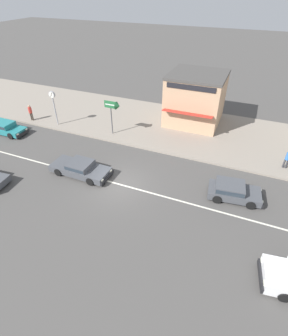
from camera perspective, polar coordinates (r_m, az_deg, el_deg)
The scene contains 11 objects.
ground_plane at distance 19.08m, azimuth -5.38°, elevation -3.56°, with size 160.00×160.00×0.00m, color #4C4947.
lane_centre_stripe at distance 19.08m, azimuth -5.38°, elevation -3.55°, with size 50.40×0.14×0.01m, color silver.
kerb_strip at distance 26.91m, azimuth 4.56°, elevation 9.25°, with size 68.00×10.00×0.15m, color gray.
sedan_dark_grey_1 at distance 20.26m, azimuth -13.65°, elevation 0.00°, with size 4.67×1.95×1.06m.
hatchback_dark_grey_3 at distance 18.55m, azimuth 18.75°, elevation -4.65°, with size 3.70×2.18×1.10m.
hatchback_teal_5 at distance 28.55m, azimuth -27.93°, elevation 7.82°, with size 3.79×1.72×1.10m.
street_clock at distance 27.25m, azimuth -19.19°, elevation 13.77°, with size 0.64×0.22×3.41m.
arrow_signboard at distance 23.91m, azimuth -6.15°, elevation 13.01°, with size 1.54×0.70×3.23m.
pedestrian_near_clock at distance 29.71m, azimuth -23.50°, elevation 11.21°, with size 0.34×0.34×1.64m.
pedestrian_mid_kerb at distance 22.69m, azimuth 28.78°, elevation 1.91°, with size 0.34×0.34×1.53m.
shopfront_mid_block at distance 27.06m, azimuth 11.14°, elevation 14.65°, with size 5.25×6.04×4.85m.
Camera 1 is at (7.31, -12.87, 12.04)m, focal length 28.00 mm.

